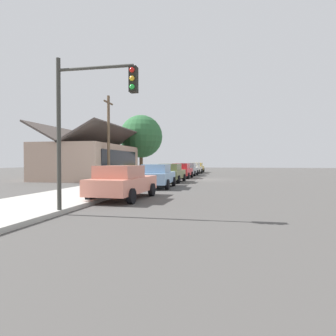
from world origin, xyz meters
The scene contains 14 objects.
ground_plane centered at (0.00, 0.00, 0.00)m, with size 120.00×120.00×0.00m, color #4C4947.
sidewalk_curb centered at (0.00, 5.60, 0.08)m, with size 60.00×4.20×0.16m, color #B2AFA8.
car_coral centered at (-16.23, 2.90, 0.82)m, with size 4.79×2.26×1.59m.
car_skyblue centered at (-9.88, 2.72, 0.82)m, with size 4.74×2.13×1.59m.
car_olive centered at (-4.50, 2.77, 0.81)m, with size 4.55×2.03×1.59m.
car_cherry centered at (1.80, 2.81, 0.81)m, with size 4.49×2.04×1.59m.
car_silver centered at (7.72, 2.78, 0.82)m, with size 4.84×2.04×1.59m.
car_ivory centered at (13.49, 2.70, 0.81)m, with size 4.61×2.08×1.59m.
car_mustard centered at (19.44, 2.82, 0.81)m, with size 4.67×2.07×1.59m.
storefront_building centered at (-0.90, 11.98, 1.88)m, with size 12.47×6.90×5.36m.
shade_tree centered at (7.02, 8.85, 4.98)m, with size 5.45×5.45×7.72m.
traffic_light_main centered at (-20.47, 2.54, 3.49)m, with size 0.37×2.79×5.20m.
utility_pole_wooden centered at (-5.18, 8.20, 3.93)m, with size 1.80×0.24×7.50m.
fire_hydrant_red centered at (14.72, 4.20, 0.50)m, with size 0.22×0.22×0.71m.
Camera 1 is at (-29.39, -1.87, 1.77)m, focal length 31.54 mm.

